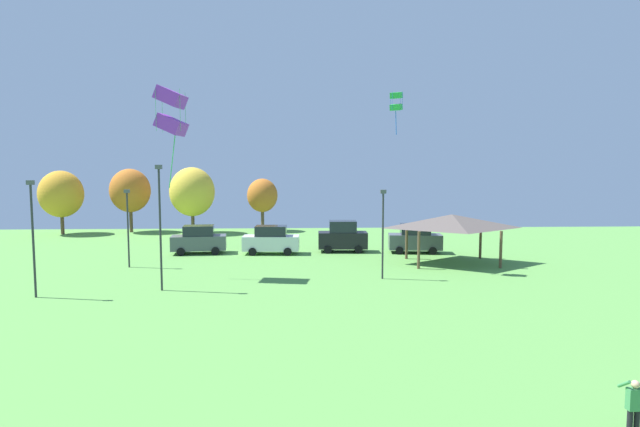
% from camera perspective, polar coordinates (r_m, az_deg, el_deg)
% --- Properties ---
extents(person_standing_mid_field, '(0.52, 0.46, 1.56)m').
position_cam_1_polar(person_standing_mid_field, '(15.65, 32.24, -18.05)').
color(person_standing_mid_field, black).
rests_on(person_standing_mid_field, ground).
extents(kite_flying_1, '(0.96, 0.98, 2.80)m').
position_cam_1_polar(kite_flying_1, '(33.76, 8.71, 12.54)').
color(kite_flying_1, green).
extents(kite_flying_2, '(1.98, 1.81, 6.32)m').
position_cam_1_polar(kite_flying_2, '(32.92, -16.66, 11.13)').
color(kite_flying_2, purple).
extents(parked_car_leftmost, '(4.56, 2.48, 2.30)m').
position_cam_1_polar(parked_car_leftmost, '(42.00, -13.67, -2.92)').
color(parked_car_leftmost, '#4C5156').
rests_on(parked_car_leftmost, ground).
extents(parked_car_second_from_left, '(4.60, 2.15, 2.31)m').
position_cam_1_polar(parked_car_second_from_left, '(40.81, -5.61, -3.03)').
color(parked_car_second_from_left, silver).
rests_on(parked_car_second_from_left, ground).
extents(parked_car_third_from_left, '(4.11, 2.11, 2.61)m').
position_cam_1_polar(parked_car_third_from_left, '(41.69, 2.61, -2.67)').
color(parked_car_third_from_left, black).
rests_on(parked_car_third_from_left, ground).
extents(parked_car_rightmost_in_row, '(4.46, 2.37, 2.40)m').
position_cam_1_polar(parked_car_rightmost_in_row, '(41.87, 10.81, -2.84)').
color(parked_car_rightmost_in_row, '#4C5156').
rests_on(parked_car_rightmost_in_row, ground).
extents(park_pavilion, '(7.46, 5.04, 3.60)m').
position_cam_1_polar(park_pavilion, '(37.57, 14.84, -0.88)').
color(park_pavilion, brown).
rests_on(park_pavilion, ground).
extents(light_post_0, '(0.36, 0.20, 6.27)m').
position_cam_1_polar(light_post_0, '(30.51, -29.99, -1.83)').
color(light_post_0, '#2D2D33').
rests_on(light_post_0, ground).
extents(light_post_1, '(0.36, 0.20, 7.10)m').
position_cam_1_polar(light_post_1, '(29.34, -17.81, -0.82)').
color(light_post_1, '#2D2D33').
rests_on(light_post_1, ground).
extents(light_post_2, '(0.36, 0.20, 5.47)m').
position_cam_1_polar(light_post_2, '(37.27, -21.11, -1.02)').
color(light_post_2, '#2D2D33').
rests_on(light_post_2, ground).
extents(light_post_3, '(0.36, 0.20, 5.60)m').
position_cam_1_polar(light_post_3, '(31.30, 7.20, -1.69)').
color(light_post_3, '#2D2D33').
rests_on(light_post_3, ground).
extents(treeline_tree_0, '(4.50, 4.50, 6.77)m').
position_cam_1_polar(treeline_tree_0, '(59.62, -27.48, 1.98)').
color(treeline_tree_0, brown).
rests_on(treeline_tree_0, ground).
extents(treeline_tree_1, '(4.33, 4.33, 6.97)m').
position_cam_1_polar(treeline_tree_1, '(58.49, -20.88, 2.46)').
color(treeline_tree_1, brown).
rests_on(treeline_tree_1, ground).
extents(treeline_tree_2, '(4.79, 4.79, 7.13)m').
position_cam_1_polar(treeline_tree_2, '(55.34, -14.40, 2.41)').
color(treeline_tree_2, brown).
rests_on(treeline_tree_2, ground).
extents(treeline_tree_3, '(3.40, 3.40, 5.88)m').
position_cam_1_polar(treeline_tree_3, '(56.05, -6.61, 2.05)').
color(treeline_tree_3, brown).
rests_on(treeline_tree_3, ground).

